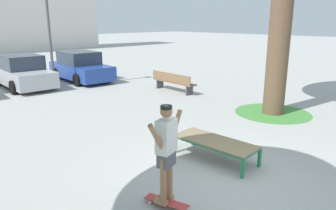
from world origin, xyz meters
TOP-DOWN VIEW (x-y plane):
  - ground_plane at (0.00, 0.00)m, footprint 120.00×120.00m
  - skate_box at (0.58, 0.96)m, footprint 0.82×1.92m
  - skateboard at (-1.52, 0.38)m, footprint 0.40×0.82m
  - skater at (-1.52, 0.39)m, footprint 0.98×0.37m
  - grass_patch_near_right at (5.01, 1.84)m, footprint 2.53×2.53m
  - car_silver at (0.71, 12.30)m, footprint 2.07×4.28m
  - car_blue at (3.53, 11.93)m, footprint 2.11×4.30m
  - park_bench at (5.01, 6.61)m, footprint 0.57×2.42m
  - light_post at (1.59, 10.97)m, footprint 0.36×0.36m

SIDE VIEW (x-z plane):
  - ground_plane at x=0.00m, z-range 0.00..0.00m
  - grass_patch_near_right at x=5.01m, z-range 0.00..0.01m
  - skateboard at x=-1.52m, z-range 0.03..0.12m
  - skate_box at x=0.58m, z-range 0.18..0.64m
  - park_bench at x=5.01m, z-range 0.03..0.86m
  - car_silver at x=0.71m, z-range -0.06..1.44m
  - car_blue at x=3.53m, z-range -0.06..1.44m
  - skater at x=-1.52m, z-range 0.22..1.92m
  - light_post at x=1.59m, z-range 0.91..6.74m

